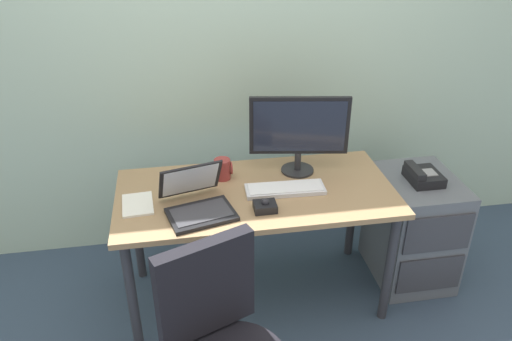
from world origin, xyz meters
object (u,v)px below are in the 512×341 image
monitor_main (299,130)px  coffee_mug (223,169)px  file_cabinet (413,228)px  keyboard (285,189)px  desk_phone (423,176)px  laptop (197,201)px  paper_notepad (138,204)px  trackball_mouse (265,206)px

monitor_main → coffee_mug: 0.46m
file_cabinet → keyboard: size_ratio=1.59×
desk_phone → keyboard: size_ratio=0.48×
laptop → monitor_main: bearing=27.7°
keyboard → laptop: size_ratio=1.06×
keyboard → paper_notepad: (-0.75, -0.01, -0.01)m
paper_notepad → monitor_main: bearing=13.6°
laptop → paper_notepad: size_ratio=1.88×
monitor_main → laptop: bearing=-152.3°
desk_phone → trackball_mouse: size_ratio=1.82×
keyboard → trackball_mouse: bearing=-130.4°
monitor_main → trackball_mouse: 0.49m
trackball_mouse → desk_phone: bearing=13.0°
keyboard → trackball_mouse: (-0.14, -0.16, 0.01)m
laptop → coffee_mug: (0.16, 0.29, 0.01)m
desk_phone → paper_notepad: desk_phone is taller
monitor_main → trackball_mouse: monitor_main is taller
file_cabinet → trackball_mouse: bearing=-166.1°
keyboard → coffee_mug: bearing=147.9°
monitor_main → desk_phone: bearing=-11.8°
desk_phone → coffee_mug: 1.10m
trackball_mouse → coffee_mug: coffee_mug is taller
file_cabinet → trackball_mouse: size_ratio=6.00×
file_cabinet → keyboard: (-0.80, -0.07, 0.39)m
desk_phone → paper_notepad: 1.54m
keyboard → paper_notepad: 0.75m
trackball_mouse → paper_notepad: trackball_mouse is taller
trackball_mouse → laptop: bearing=170.0°
file_cabinet → desk_phone: (-0.01, -0.02, 0.36)m
monitor_main → laptop: monitor_main is taller
file_cabinet → paper_notepad: paper_notepad is taller
file_cabinet → coffee_mug: bearing=173.9°
coffee_mug → paper_notepad: coffee_mug is taller
trackball_mouse → paper_notepad: size_ratio=0.53×
laptop → trackball_mouse: bearing=-10.0°
trackball_mouse → coffee_mug: bearing=115.5°
laptop → trackball_mouse: laptop is taller
desk_phone → trackball_mouse: trackball_mouse is taller
desk_phone → keyboard: 0.79m
laptop → coffee_mug: laptop is taller
laptop → keyboard: bearing=12.6°
desk_phone → laptop: bearing=-172.8°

